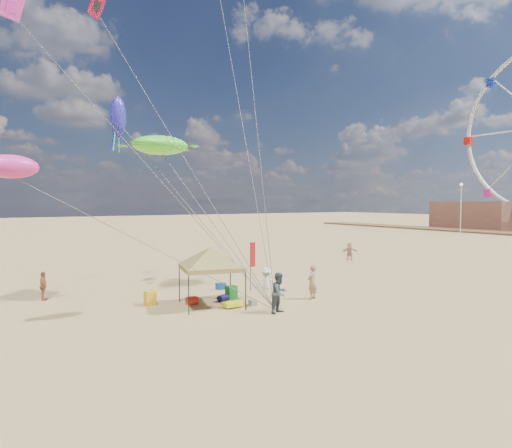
# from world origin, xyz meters

# --- Properties ---
(ground) EXTENTS (280.00, 280.00, 0.00)m
(ground) POSITION_xyz_m (0.00, 0.00, 0.00)
(ground) COLOR tan
(ground) RESTS_ON ground
(canopy_tent) EXTENTS (5.35, 5.35, 3.39)m
(canopy_tent) POSITION_xyz_m (-2.59, 3.06, 2.82)
(canopy_tent) COLOR black
(canopy_tent) RESTS_ON ground
(feather_flag) EXTENTS (0.42, 0.14, 2.85)m
(feather_flag) POSITION_xyz_m (1.14, 5.20, 1.91)
(feather_flag) COLOR black
(feather_flag) RESTS_ON ground
(cooler_red) EXTENTS (0.54, 0.38, 0.38)m
(cooler_red) POSITION_xyz_m (-3.27, 3.85, 0.19)
(cooler_red) COLOR red
(cooler_red) RESTS_ON ground
(cooler_blue) EXTENTS (0.54, 0.38, 0.38)m
(cooler_blue) POSITION_xyz_m (-0.30, 6.40, 0.19)
(cooler_blue) COLOR #1453A8
(cooler_blue) RESTS_ON ground
(bag_navy) EXTENTS (0.69, 0.54, 0.36)m
(bag_navy) POSITION_xyz_m (-1.63, 3.59, 0.18)
(bag_navy) COLOR #0E0E3D
(bag_navy) RESTS_ON ground
(bag_orange) EXTENTS (0.54, 0.69, 0.36)m
(bag_orange) POSITION_xyz_m (-4.34, 6.81, 0.18)
(bag_orange) COLOR orange
(bag_orange) RESTS_ON ground
(chair_green) EXTENTS (0.50, 0.50, 0.70)m
(chair_green) POSITION_xyz_m (-1.01, 3.86, 0.35)
(chair_green) COLOR #17812A
(chair_green) RESTS_ON ground
(chair_yellow) EXTENTS (0.50, 0.50, 0.70)m
(chair_yellow) POSITION_xyz_m (-5.10, 4.85, 0.35)
(chair_yellow) COLOR #F5AE1B
(chair_yellow) RESTS_ON ground
(crate_grey) EXTENTS (0.34, 0.30, 0.28)m
(crate_grey) POSITION_xyz_m (-0.82, 2.02, 0.14)
(crate_grey) COLOR slate
(crate_grey) RESTS_ON ground
(beach_cart) EXTENTS (0.90, 0.50, 0.24)m
(beach_cart) POSITION_xyz_m (-1.89, 2.13, 0.20)
(beach_cart) COLOR #E5F81B
(beach_cart) RESTS_ON ground
(person_near_a) EXTENTS (0.78, 0.64, 1.84)m
(person_near_a) POSITION_xyz_m (2.59, 1.52, 0.92)
(person_near_a) COLOR #A97760
(person_near_a) RESTS_ON ground
(person_near_b) EXTENTS (1.10, 0.97, 1.89)m
(person_near_b) POSITION_xyz_m (-0.53, 0.14, 0.95)
(person_near_b) COLOR #3C4852
(person_near_b) RESTS_ON ground
(person_near_c) EXTENTS (1.20, 0.92, 1.65)m
(person_near_c) POSITION_xyz_m (0.67, 3.04, 0.82)
(person_near_c) COLOR white
(person_near_c) RESTS_ON ground
(person_far_a) EXTENTS (0.61, 0.96, 1.52)m
(person_far_a) POSITION_xyz_m (-9.48, 8.85, 0.76)
(person_far_a) COLOR #AB5D42
(person_far_a) RESTS_ON ground
(person_far_c) EXTENTS (1.50, 1.10, 1.57)m
(person_far_c) POSITION_xyz_m (15.12, 11.39, 0.79)
(person_far_c) COLOR tan
(person_far_c) RESTS_ON ground
(building_north) EXTENTS (10.00, 14.00, 5.20)m
(building_north) POSITION_xyz_m (67.00, 30.00, 2.60)
(building_north) COLOR #8C5947
(building_north) RESTS_ON ground
(lamp_north) EXTENTS (0.50, 0.50, 8.25)m
(lamp_north) POSITION_xyz_m (55.00, 26.00, 5.52)
(lamp_north) COLOR silver
(lamp_north) RESTS_ON ground
(turtle_kite) EXTENTS (3.38, 2.89, 1.01)m
(turtle_kite) POSITION_xyz_m (-3.90, 6.45, 8.19)
(turtle_kite) COLOR #51F02F
(turtle_kite) RESTS_ON ground
(fish_kite) EXTENTS (2.04, 1.06, 0.89)m
(fish_kite) POSITION_xyz_m (-11.12, 2.70, 6.48)
(fish_kite) COLOR #DF2D93
(fish_kite) RESTS_ON ground
(squid_kite) EXTENTS (0.98, 0.98, 2.24)m
(squid_kite) POSITION_xyz_m (-5.62, 8.31, 9.81)
(squid_kite) COLOR #2A26AB
(squid_kite) RESTS_ON ground
(stunt_kite_pink) EXTENTS (1.28, 1.13, 1.10)m
(stunt_kite_pink) POSITION_xyz_m (-10.52, 9.38, 14.96)
(stunt_kite_pink) COLOR #F039C6
(stunt_kite_pink) RESTS_ON ground
(stunt_kite_red) EXTENTS (1.14, 1.17, 1.04)m
(stunt_kite_red) POSITION_xyz_m (-6.48, 9.07, 15.83)
(stunt_kite_red) COLOR #A60D31
(stunt_kite_red) RESTS_ON ground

